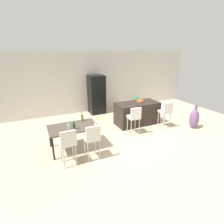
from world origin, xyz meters
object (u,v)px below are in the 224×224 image
at_px(kitchen_island, 137,113).
at_px(wine_glass_left, 69,124).
at_px(dining_chair_far, 92,137).
at_px(wine_bottle_middle, 74,126).
at_px(wine_glass_right, 95,123).
at_px(floor_vase, 194,119).
at_px(bar_chair_left, 134,116).
at_px(bar_chair_middle, 166,111).
at_px(wine_bottle_end, 82,118).
at_px(refrigerator, 97,95).
at_px(fruit_bowl, 140,101).
at_px(dining_table, 73,128).
at_px(potted_plant, 136,101).
at_px(dining_chair_near, 68,142).

distance_m(kitchen_island, wine_glass_left, 3.16).
xyz_separation_m(dining_chair_far, wine_bottle_middle, (-0.34, 0.61, 0.15)).
distance_m(wine_glass_left, wine_glass_right, 0.78).
relative_size(wine_bottle_middle, floor_vase, 0.27).
xyz_separation_m(bar_chair_left, wine_glass_right, (-1.61, -0.38, 0.17)).
xyz_separation_m(kitchen_island, bar_chair_left, (-0.63, -0.81, 0.24)).
bearing_deg(bar_chair_middle, wine_bottle_end, 175.29).
distance_m(bar_chair_left, refrigerator, 2.86).
bearing_deg(wine_bottle_middle, wine_bottle_end, 53.84).
relative_size(bar_chair_middle, wine_glass_left, 6.03).
bearing_deg(wine_bottle_middle, refrigerator, 59.45).
relative_size(refrigerator, fruit_bowl, 6.40).
bearing_deg(dining_chair_far, refrigerator, 68.10).
xyz_separation_m(bar_chair_left, floor_vase, (2.43, -0.52, -0.30)).
height_order(kitchen_island, dining_chair_far, dining_chair_far).
bearing_deg(bar_chair_left, dining_table, -178.29).
xyz_separation_m(fruit_bowl, potted_plant, (1.09, 1.97, -0.63)).
relative_size(wine_bottle_end, wine_glass_left, 1.70).
distance_m(wine_glass_right, floor_vase, 4.07).
height_order(kitchen_island, dining_chair_near, dining_chair_near).
bearing_deg(bar_chair_left, potted_plant, 56.42).
distance_m(dining_chair_far, fruit_bowl, 3.19).
xyz_separation_m(bar_chair_left, wine_bottle_middle, (-2.23, -0.27, 0.15)).
bearing_deg(wine_glass_left, dining_table, 27.78).
xyz_separation_m(kitchen_island, wine_bottle_middle, (-2.86, -1.08, 0.39)).
height_order(wine_bottle_middle, floor_vase, wine_bottle_middle).
distance_m(kitchen_island, bar_chair_middle, 1.17).
height_order(bar_chair_left, wine_bottle_end, bar_chair_left).
height_order(dining_chair_far, potted_plant, dining_chair_far).
distance_m(dining_chair_far, potted_plant, 5.29).
distance_m(bar_chair_middle, potted_plant, 2.88).
distance_m(dining_table, floor_vase, 4.68).
height_order(kitchen_island, wine_bottle_end, wine_bottle_end).
bearing_deg(kitchen_island, wine_glass_left, -162.42).
distance_m(bar_chair_left, bar_chair_middle, 1.44).
distance_m(dining_table, wine_bottle_end, 0.54).
height_order(bar_chair_left, wine_glass_left, bar_chair_left).
xyz_separation_m(dining_table, fruit_bowl, (3.00, 0.91, 0.28)).
bearing_deg(refrigerator, wine_glass_left, -123.42).
height_order(dining_table, wine_glass_left, wine_glass_left).
distance_m(wine_glass_right, fruit_bowl, 2.69).
relative_size(kitchen_island, dining_chair_near, 1.67).
relative_size(dining_table, dining_chair_near, 1.39).
xyz_separation_m(wine_glass_left, fruit_bowl, (3.14, 0.98, 0.09)).
xyz_separation_m(wine_bottle_end, potted_plant, (3.70, 2.55, -0.52)).
xyz_separation_m(wine_glass_left, wine_glass_right, (0.75, -0.24, 0.00)).
bearing_deg(refrigerator, floor_vase, -49.83).
bearing_deg(wine_glass_left, wine_glass_right, -18.02).
xyz_separation_m(dining_chair_far, wine_glass_left, (-0.47, 0.74, 0.17)).
distance_m(bar_chair_left, dining_table, 2.22).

